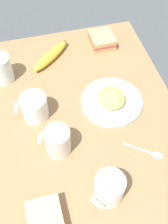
% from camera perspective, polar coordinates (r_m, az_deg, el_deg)
% --- Properties ---
extents(tabletop, '(0.90, 0.64, 0.02)m').
position_cam_1_polar(tabletop, '(0.94, 0.00, -1.43)').
color(tabletop, '#936D47').
rests_on(tabletop, ground).
extents(plate_of_food, '(0.21, 0.21, 0.05)m').
position_cam_1_polar(plate_of_food, '(0.96, 5.66, 2.46)').
color(plate_of_food, silver).
rests_on(plate_of_food, tabletop).
extents(coffee_mug_black, '(0.09, 0.10, 0.09)m').
position_cam_1_polar(coffee_mug_black, '(0.77, 5.26, -15.05)').
color(coffee_mug_black, white).
rests_on(coffee_mug_black, tabletop).
extents(coffee_mug_milky, '(0.09, 0.11, 0.09)m').
position_cam_1_polar(coffee_mug_milky, '(0.91, -10.03, 1.00)').
color(coffee_mug_milky, white).
rests_on(coffee_mug_milky, tabletop).
extents(coffee_mug_spare, '(0.08, 0.10, 0.09)m').
position_cam_1_polar(coffee_mug_spare, '(0.83, -5.35, -5.85)').
color(coffee_mug_spare, silver).
rests_on(coffee_mug_spare, tabletop).
extents(sandwich_main, '(0.10, 0.09, 0.04)m').
position_cam_1_polar(sandwich_main, '(1.17, 3.66, 14.36)').
color(sandwich_main, tan).
rests_on(sandwich_main, tabletop).
extents(sandwich_side, '(0.10, 0.09, 0.04)m').
position_cam_1_polar(sandwich_side, '(0.78, -7.85, -20.59)').
color(sandwich_side, '#DBB77A').
rests_on(sandwich_side, tabletop).
extents(glass_of_milk, '(0.07, 0.07, 0.10)m').
position_cam_1_polar(glass_of_milk, '(1.05, -16.24, 8.13)').
color(glass_of_milk, silver).
rests_on(glass_of_milk, tabletop).
extents(banana, '(0.16, 0.17, 0.04)m').
position_cam_1_polar(banana, '(1.11, -6.72, 11.27)').
color(banana, yellow).
rests_on(banana, tabletop).
extents(spoon, '(0.09, 0.11, 0.01)m').
position_cam_1_polar(spoon, '(0.88, 13.13, -8.00)').
color(spoon, silver).
rests_on(spoon, tabletop).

